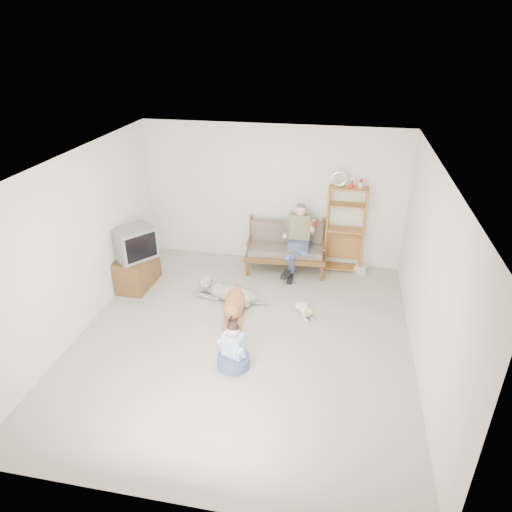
% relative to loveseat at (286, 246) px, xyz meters
% --- Properties ---
extents(floor, '(5.50, 5.50, 0.00)m').
position_rel_loveseat_xyz_m(floor, '(-0.34, -2.35, -0.49)').
color(floor, beige).
rests_on(floor, ground).
extents(ceiling, '(5.50, 5.50, 0.00)m').
position_rel_loveseat_xyz_m(ceiling, '(-0.34, -2.35, 2.21)').
color(ceiling, white).
rests_on(ceiling, ground).
extents(wall_back, '(5.00, 0.00, 5.00)m').
position_rel_loveseat_xyz_m(wall_back, '(-0.34, 0.40, 0.86)').
color(wall_back, silver).
rests_on(wall_back, ground).
extents(wall_front, '(5.00, 0.00, 5.00)m').
position_rel_loveseat_xyz_m(wall_front, '(-0.34, -5.10, 0.86)').
color(wall_front, silver).
rests_on(wall_front, ground).
extents(wall_left, '(0.00, 5.50, 5.50)m').
position_rel_loveseat_xyz_m(wall_left, '(-2.84, -2.35, 0.86)').
color(wall_left, silver).
rests_on(wall_left, ground).
extents(wall_right, '(0.00, 5.50, 5.50)m').
position_rel_loveseat_xyz_m(wall_right, '(2.16, -2.35, 0.86)').
color(wall_right, silver).
rests_on(wall_right, ground).
extents(loveseat, '(1.54, 0.80, 0.95)m').
position_rel_loveseat_xyz_m(loveseat, '(0.00, 0.00, 0.00)').
color(loveseat, brown).
rests_on(loveseat, ground).
extents(man, '(0.52, 0.75, 1.21)m').
position_rel_loveseat_xyz_m(man, '(0.22, -0.23, 0.15)').
color(man, '#4E618F').
rests_on(man, loveseat).
extents(etagere, '(0.74, 0.32, 1.96)m').
position_rel_loveseat_xyz_m(etagere, '(1.07, 0.20, 0.37)').
color(etagere, '#AD7836').
rests_on(etagere, ground).
extents(book_stack, '(0.27, 0.24, 0.14)m').
position_rel_loveseat_xyz_m(book_stack, '(1.45, 0.12, -0.41)').
color(book_stack, silver).
rests_on(book_stack, ground).
extents(tv_stand, '(0.53, 0.92, 0.60)m').
position_rel_loveseat_xyz_m(tv_stand, '(-2.57, -1.13, -0.19)').
color(tv_stand, brown).
rests_on(tv_stand, ground).
extents(crt_tv, '(0.83, 0.85, 0.56)m').
position_rel_loveseat_xyz_m(crt_tv, '(-2.54, -1.18, 0.39)').
color(crt_tv, slate).
rests_on(crt_tv, tv_stand).
extents(wall_outlet, '(0.12, 0.02, 0.08)m').
position_rel_loveseat_xyz_m(wall_outlet, '(-1.59, 0.38, -0.19)').
color(wall_outlet, silver).
rests_on(wall_outlet, ground).
extents(golden_retriever, '(0.47, 1.38, 0.42)m').
position_rel_loveseat_xyz_m(golden_retriever, '(-0.63, -1.69, -0.31)').
color(golden_retriever, '#C87E45').
rests_on(golden_retriever, ground).
extents(shaggy_dog, '(1.36, 0.47, 0.40)m').
position_rel_loveseat_xyz_m(shaggy_dog, '(-0.86, -1.31, -0.32)').
color(shaggy_dog, white).
rests_on(shaggy_dog, ground).
extents(terrier, '(0.34, 0.57, 0.23)m').
position_rel_loveseat_xyz_m(terrier, '(0.54, -1.54, -0.39)').
color(terrier, white).
rests_on(terrier, ground).
extents(child, '(0.46, 0.46, 0.72)m').
position_rel_loveseat_xyz_m(child, '(-0.33, -2.97, -0.23)').
color(child, '#4E618F').
rests_on(child, ground).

